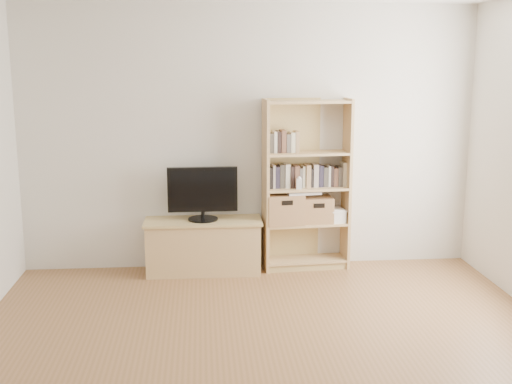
{
  "coord_description": "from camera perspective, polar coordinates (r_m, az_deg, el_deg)",
  "views": [
    {
      "loc": [
        -0.48,
        -3.8,
        2.07
      ],
      "look_at": [
        0.01,
        1.9,
        0.88
      ],
      "focal_mm": 45.0,
      "sensor_mm": 36.0,
      "label": 1
    }
  ],
  "objects": [
    {
      "name": "tv_stand",
      "position": [
        6.36,
        -4.69,
        -4.9
      ],
      "size": [
        1.11,
        0.43,
        0.51
      ],
      "primitive_type": "cube",
      "rotation": [
        0.0,
        0.0,
        -0.01
      ],
      "color": "tan",
      "rests_on": "floor"
    },
    {
      "name": "books_row_upper",
      "position": [
        6.26,
        2.84,
        4.52
      ],
      "size": [
        0.41,
        0.17,
        0.21
      ],
      "primitive_type": "cube",
      "rotation": [
        0.0,
        0.0,
        0.06
      ],
      "color": "black",
      "rests_on": "bookshelf"
    },
    {
      "name": "floor",
      "position": [
        4.36,
        2.06,
        -16.64
      ],
      "size": [
        4.5,
        5.0,
        0.01
      ],
      "primitive_type": "cube",
      "color": "brown",
      "rests_on": "ground"
    },
    {
      "name": "basket_left",
      "position": [
        6.35,
        2.49,
        -1.47
      ],
      "size": [
        0.39,
        0.33,
        0.3
      ],
      "primitive_type": "cube",
      "rotation": [
        0.0,
        0.0,
        0.1
      ],
      "color": "olive",
      "rests_on": "bookshelf"
    },
    {
      "name": "back_wall",
      "position": [
        6.37,
        -0.59,
        4.79
      ],
      "size": [
        4.5,
        0.02,
        2.6
      ],
      "primitive_type": "cube",
      "color": "silver",
      "rests_on": "floor"
    },
    {
      "name": "magazine_stack",
      "position": [
        6.5,
        6.97,
        -2.08
      ],
      "size": [
        0.2,
        0.27,
        0.11
      ],
      "primitive_type": "cube",
      "rotation": [
        0.0,
        0.0,
        0.13
      ],
      "color": "silver",
      "rests_on": "bookshelf"
    },
    {
      "name": "television",
      "position": [
        6.23,
        -4.77,
        -0.14
      ],
      "size": [
        0.67,
        0.06,
        0.53
      ],
      "primitive_type": "cube",
      "rotation": [
        0.0,
        0.0,
        0.01
      ],
      "color": "black",
      "rests_on": "tv_stand"
    },
    {
      "name": "laptop",
      "position": [
        6.35,
        4.16,
        0.01
      ],
      "size": [
        0.35,
        0.26,
        0.03
      ],
      "primitive_type": "cube",
      "rotation": [
        0.0,
        0.0,
        0.11
      ],
      "color": "silver",
      "rests_on": "basket_left"
    },
    {
      "name": "books_row_mid",
      "position": [
        6.36,
        4.47,
        1.37
      ],
      "size": [
        0.75,
        0.2,
        0.2
      ],
      "primitive_type": "cube",
      "rotation": [
        0.0,
        0.0,
        0.07
      ],
      "color": "black",
      "rests_on": "bookshelf"
    },
    {
      "name": "basket_right",
      "position": [
        6.43,
        5.37,
        -1.55
      ],
      "size": [
        0.32,
        0.27,
        0.25
      ],
      "primitive_type": "cube",
      "rotation": [
        0.0,
        0.0,
        0.04
      ],
      "color": "olive",
      "rests_on": "bookshelf"
    },
    {
      "name": "bookshelf",
      "position": [
        6.36,
        4.5,
        0.62
      ],
      "size": [
        0.87,
        0.36,
        1.7
      ],
      "primitive_type": "cube",
      "rotation": [
        0.0,
        0.0,
        0.07
      ],
      "color": "tan",
      "rests_on": "floor"
    },
    {
      "name": "baby_monitor",
      "position": [
        6.24,
        3.86,
        0.72
      ],
      "size": [
        0.06,
        0.04,
        0.1
      ],
      "primitive_type": "cube",
      "rotation": [
        0.0,
        0.0,
        -0.18
      ],
      "color": "white",
      "rests_on": "bookshelf"
    }
  ]
}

